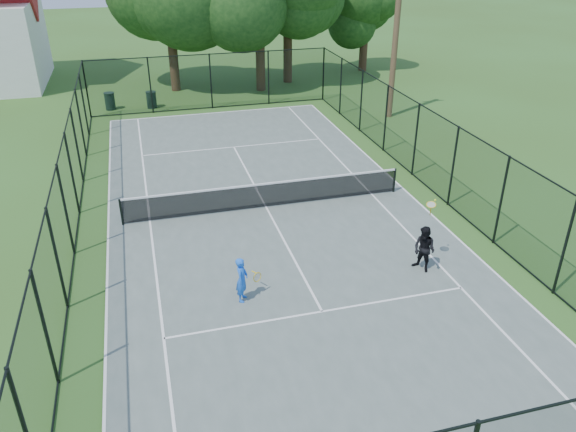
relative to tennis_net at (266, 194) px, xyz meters
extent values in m
plane|color=#33521C|center=(0.00, 0.00, -0.58)|extent=(120.00, 120.00, 0.00)
cube|color=#526159|center=(0.00, 0.00, -0.55)|extent=(11.00, 24.00, 0.06)
cylinder|color=black|center=(-5.00, 0.00, -0.04)|extent=(0.08, 0.08, 0.95)
cylinder|color=black|center=(5.00, 0.00, -0.04)|extent=(0.08, 0.08, 0.95)
cube|color=black|center=(0.00, 0.00, -0.04)|extent=(10.00, 0.03, 0.88)
cube|color=white|center=(0.00, 0.00, 0.40)|extent=(10.00, 0.05, 0.06)
cylinder|color=#332114|center=(-1.59, 17.44, 1.52)|extent=(0.56, 0.56, 4.20)
cylinder|color=#332114|center=(3.50, 16.10, 1.26)|extent=(0.56, 0.56, 3.68)
cylinder|color=#332114|center=(5.64, 17.63, 1.24)|extent=(0.56, 0.56, 3.64)
cylinder|color=#332114|center=(11.57, 19.38, 0.70)|extent=(0.56, 0.56, 2.56)
sphere|color=#133311|center=(11.57, 19.38, 3.09)|extent=(4.46, 4.46, 4.46)
cylinder|color=black|center=(-5.48, 14.23, -0.12)|extent=(0.54, 0.54, 0.91)
cylinder|color=black|center=(-5.48, 14.23, 0.35)|extent=(0.58, 0.58, 0.05)
cylinder|color=black|center=(-3.25, 13.97, -0.14)|extent=(0.54, 0.54, 0.87)
cylinder|color=black|center=(-3.25, 13.97, 0.32)|extent=(0.58, 0.58, 0.05)
cylinder|color=#4C3823|center=(8.90, 9.00, 3.34)|extent=(0.30, 0.30, 7.83)
imported|color=blue|center=(-1.91, -5.31, 0.13)|extent=(0.48, 0.56, 1.30)
torus|color=gold|center=(-1.46, -5.16, 0.03)|extent=(0.27, 0.18, 0.29)
cylinder|color=silver|center=(-1.46, -5.16, 0.03)|extent=(0.23, 0.15, 0.25)
imported|color=black|center=(3.48, -5.25, 0.19)|extent=(0.79, 0.86, 1.41)
torus|color=gold|center=(3.73, -4.90, 1.43)|extent=(0.30, 0.28, 0.14)
cylinder|color=silver|center=(3.73, -4.90, 1.43)|extent=(0.26, 0.24, 0.11)
sphere|color=#CCE526|center=(3.94, -4.73, 1.46)|extent=(0.07, 0.07, 0.07)
camera|label=1|loc=(-4.03, -17.69, 8.53)|focal=35.00mm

